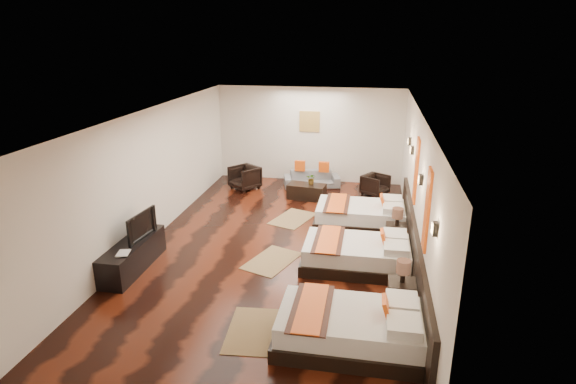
% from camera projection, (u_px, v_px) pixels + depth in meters
% --- Properties ---
extents(floor, '(5.50, 9.50, 0.01)m').
position_uv_depth(floor, '(278.00, 245.00, 9.97)').
color(floor, black).
rests_on(floor, ground).
extents(ceiling, '(5.50, 9.50, 0.01)m').
position_uv_depth(ceiling, '(277.00, 113.00, 9.07)').
color(ceiling, white).
rests_on(ceiling, floor).
extents(back_wall, '(5.50, 0.01, 2.80)m').
position_uv_depth(back_wall, '(309.00, 135.00, 13.94)').
color(back_wall, silver).
rests_on(back_wall, floor).
extents(left_wall, '(0.01, 9.50, 2.80)m').
position_uv_depth(left_wall, '(151.00, 175.00, 9.99)').
color(left_wall, silver).
rests_on(left_wall, floor).
extents(right_wall, '(0.01, 9.50, 2.80)m').
position_uv_depth(right_wall, '(417.00, 190.00, 9.05)').
color(right_wall, silver).
rests_on(right_wall, floor).
extents(headboard_panel, '(0.08, 6.60, 0.90)m').
position_uv_depth(headboard_panel, '(414.00, 252.00, 8.62)').
color(headboard_panel, black).
rests_on(headboard_panel, floor).
extents(bed_near, '(2.11, 1.33, 0.81)m').
position_uv_depth(bed_near, '(351.00, 328.00, 6.71)').
color(bed_near, black).
rests_on(bed_near, floor).
extents(bed_mid, '(2.06, 1.30, 0.79)m').
position_uv_depth(bed_mid, '(358.00, 254.00, 8.97)').
color(bed_mid, black).
rests_on(bed_mid, floor).
extents(bed_far, '(2.08, 1.30, 0.79)m').
position_uv_depth(bed_far, '(361.00, 215.00, 10.87)').
color(bed_far, black).
rests_on(bed_far, floor).
extents(nightstand_a, '(0.44, 0.44, 0.86)m').
position_uv_depth(nightstand_a, '(401.00, 292.00, 7.59)').
color(nightstand_a, black).
rests_on(nightstand_a, floor).
extents(nightstand_b, '(0.43, 0.43, 0.86)m').
position_uv_depth(nightstand_b, '(396.00, 233.00, 9.81)').
color(nightstand_b, black).
rests_on(nightstand_b, floor).
extents(jute_mat_near, '(0.85, 1.26, 0.01)m').
position_uv_depth(jute_mat_near, '(253.00, 330.00, 7.10)').
color(jute_mat_near, olive).
rests_on(jute_mat_near, floor).
extents(jute_mat_mid, '(1.12, 1.39, 0.01)m').
position_uv_depth(jute_mat_mid, '(272.00, 261.00, 9.27)').
color(jute_mat_mid, olive).
rests_on(jute_mat_mid, floor).
extents(jute_mat_far, '(1.11, 1.38, 0.01)m').
position_uv_depth(jute_mat_far, '(293.00, 219.00, 11.37)').
color(jute_mat_far, olive).
rests_on(jute_mat_far, floor).
extents(tv_console, '(0.50, 1.80, 0.55)m').
position_uv_depth(tv_console, '(133.00, 255.00, 8.90)').
color(tv_console, black).
rests_on(tv_console, floor).
extents(tv, '(0.21, 0.91, 0.52)m').
position_uv_depth(tv, '(138.00, 225.00, 8.91)').
color(tv, black).
rests_on(tv, tv_console).
extents(book, '(0.27, 0.33, 0.03)m').
position_uv_depth(book, '(117.00, 253.00, 8.33)').
color(book, black).
rests_on(book, tv_console).
extents(figurine, '(0.43, 0.43, 0.35)m').
position_uv_depth(figurine, '(148.00, 220.00, 9.41)').
color(figurine, brown).
rests_on(figurine, tv_console).
extents(sofa, '(1.70, 1.00, 0.47)m').
position_uv_depth(sofa, '(312.00, 179.00, 13.68)').
color(sofa, slate).
rests_on(sofa, floor).
extents(armchair_left, '(1.01, 1.01, 0.67)m').
position_uv_depth(armchair_left, '(245.00, 178.00, 13.47)').
color(armchair_left, black).
rests_on(armchair_left, floor).
extents(armchair_right, '(0.87, 0.86, 0.58)m').
position_uv_depth(armchair_right, '(375.00, 185.00, 12.96)').
color(armchair_right, black).
rests_on(armchair_right, floor).
extents(coffee_table, '(1.06, 0.63, 0.40)m').
position_uv_depth(coffee_table, '(307.00, 191.00, 12.71)').
color(coffee_table, black).
rests_on(coffee_table, floor).
extents(table_plant, '(0.31, 0.29, 0.30)m').
position_uv_depth(table_plant, '(312.00, 179.00, 12.63)').
color(table_plant, '#2A6120').
rests_on(table_plant, coffee_table).
extents(orange_panel_a, '(0.04, 0.40, 1.30)m').
position_uv_depth(orange_panel_a, '(427.00, 210.00, 7.19)').
color(orange_panel_a, '#D86014').
rests_on(orange_panel_a, right_wall).
extents(orange_panel_b, '(0.04, 0.40, 1.30)m').
position_uv_depth(orange_panel_b, '(416.00, 171.00, 9.24)').
color(orange_panel_b, '#D86014').
rests_on(orange_panel_b, right_wall).
extents(sconce_near, '(0.07, 0.12, 0.18)m').
position_uv_depth(sconce_near, '(435.00, 229.00, 6.12)').
color(sconce_near, black).
rests_on(sconce_near, right_wall).
extents(sconce_mid, '(0.07, 0.12, 0.18)m').
position_uv_depth(sconce_mid, '(420.00, 180.00, 8.17)').
color(sconce_mid, black).
rests_on(sconce_mid, right_wall).
extents(sconce_far, '(0.07, 0.12, 0.18)m').
position_uv_depth(sconce_far, '(412.00, 150.00, 10.22)').
color(sconce_far, black).
rests_on(sconce_far, right_wall).
extents(sconce_lounge, '(0.07, 0.12, 0.18)m').
position_uv_depth(sconce_lounge, '(409.00, 141.00, 11.06)').
color(sconce_lounge, black).
rests_on(sconce_lounge, right_wall).
extents(gold_artwork, '(0.60, 0.04, 0.60)m').
position_uv_depth(gold_artwork, '(310.00, 122.00, 13.80)').
color(gold_artwork, '#AD873F').
rests_on(gold_artwork, back_wall).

